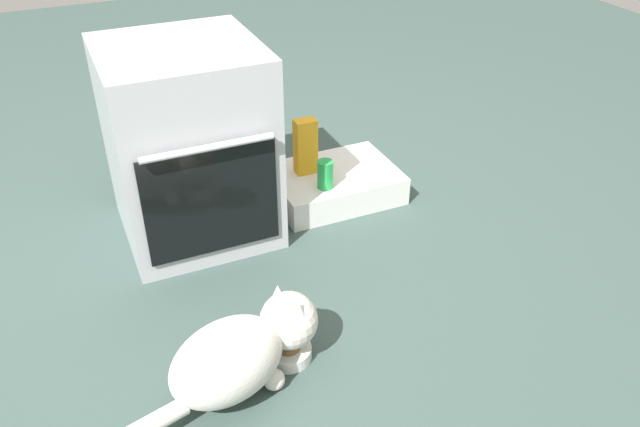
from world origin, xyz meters
The scene contains 7 objects.
ground centered at (0.00, 0.00, 0.00)m, with size 8.00×8.00×0.00m, color #384C47.
oven centered at (0.01, 0.40, 0.37)m, with size 0.56×0.61×0.75m.
pantry_cabinet centered at (0.62, 0.40, 0.06)m, with size 0.53×0.39×0.12m, color white.
food_bowl centered at (0.08, -0.42, 0.03)m, with size 0.15×0.15×0.08m.
cat centered at (-0.08, -0.47, 0.13)m, with size 0.74×0.33×0.26m.
juice_carton centered at (0.50, 0.44, 0.24)m, with size 0.09×0.06×0.24m, color orange.
soda_can centered at (0.53, 0.29, 0.18)m, with size 0.07×0.07×0.12m, color green.
Camera 1 is at (-0.40, -1.76, 1.48)m, focal length 36.06 mm.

